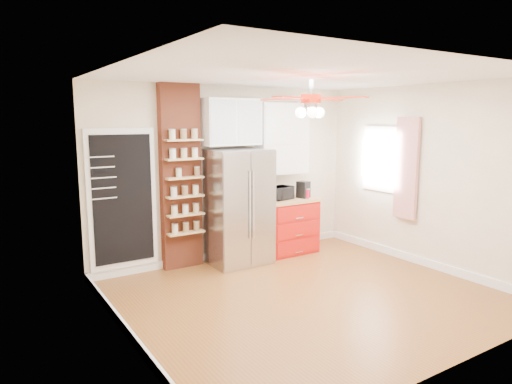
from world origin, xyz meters
TOP-DOWN VIEW (x-y plane):
  - floor at (0.00, 0.00)m, footprint 4.50×4.50m
  - ceiling at (0.00, 0.00)m, footprint 4.50×4.50m
  - wall_back at (0.00, 2.00)m, footprint 4.50×0.02m
  - wall_front at (0.00, -2.00)m, footprint 4.50×0.02m
  - wall_left at (-2.25, 0.00)m, footprint 0.02×4.00m
  - wall_right at (2.25, 0.00)m, footprint 0.02×4.00m
  - chalkboard at (-1.70, 1.96)m, footprint 0.95×0.05m
  - brick_pillar at (-0.85, 1.92)m, footprint 0.60×0.16m
  - fridge at (-0.05, 1.63)m, footprint 0.90×0.70m
  - upper_glass_cabinet at (-0.05, 1.82)m, footprint 0.90×0.35m
  - red_cabinet at (0.92, 1.68)m, footprint 0.94×0.64m
  - upper_shelf_unit at (0.92, 1.85)m, footprint 0.90×0.30m
  - window at (2.23, 0.90)m, footprint 0.04×0.75m
  - curtain at (2.18, 0.35)m, footprint 0.06×0.40m
  - ceiling_fan at (0.00, 0.00)m, footprint 1.40×1.40m
  - toaster_oven at (0.78, 1.69)m, footprint 0.44×0.34m
  - coffee_maker at (1.20, 1.62)m, footprint 0.21×0.22m
  - canister_left at (1.22, 1.55)m, footprint 0.12×0.12m
  - canister_right at (1.29, 1.74)m, footprint 0.14×0.14m
  - pantry_jar_oats at (-0.93, 1.79)m, footprint 0.09×0.09m
  - pantry_jar_beans at (-0.65, 1.78)m, footprint 0.10×0.10m

SIDE VIEW (x-z plane):
  - floor at x=0.00m, z-range 0.00..0.00m
  - red_cabinet at x=0.92m, z-range 0.00..0.90m
  - fridge at x=-0.05m, z-range 0.00..1.75m
  - canister_right at x=1.29m, z-range 0.90..1.02m
  - canister_left at x=1.22m, z-range 0.90..1.05m
  - toaster_oven at x=0.78m, z-range 0.90..1.12m
  - coffee_maker at x=1.20m, z-range 0.90..1.17m
  - chalkboard at x=-1.70m, z-range 0.12..2.08m
  - wall_back at x=0.00m, z-range 0.00..2.70m
  - wall_front at x=0.00m, z-range 0.00..2.70m
  - wall_left at x=-2.25m, z-range 0.00..2.70m
  - wall_right at x=2.25m, z-range 0.00..2.70m
  - brick_pillar at x=-0.85m, z-range 0.00..2.70m
  - pantry_jar_oats at x=-0.93m, z-range 1.37..1.49m
  - pantry_jar_beans at x=-0.65m, z-range 1.37..1.50m
  - curtain at x=2.18m, z-range 0.67..2.23m
  - window at x=2.23m, z-range 1.02..2.08m
  - upper_shelf_unit at x=0.92m, z-range 1.30..2.45m
  - upper_glass_cabinet at x=-0.05m, z-range 1.80..2.50m
  - ceiling_fan at x=0.00m, z-range 2.20..2.65m
  - ceiling at x=0.00m, z-range 2.70..2.70m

